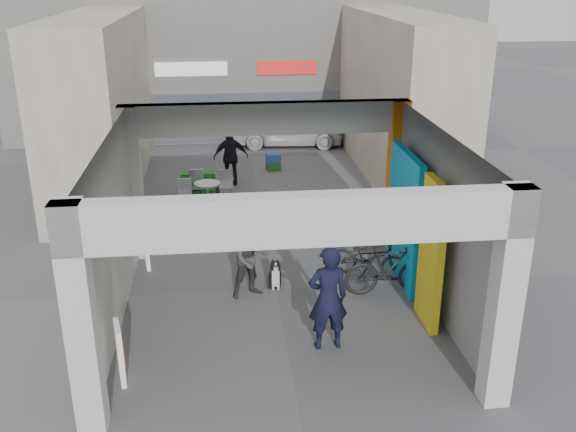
{
  "coord_description": "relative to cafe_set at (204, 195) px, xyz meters",
  "views": [
    {
      "loc": [
        -1.0,
        -11.83,
        6.25
      ],
      "look_at": [
        0.36,
        1.0,
        1.23
      ],
      "focal_mm": 40.0,
      "sensor_mm": 36.0,
      "label": 1
    }
  ],
  "objects": [
    {
      "name": "bollard_right",
      "position": [
        3.22,
        -2.71,
        0.14
      ],
      "size": [
        0.09,
        0.09,
        0.93
      ],
      "primitive_type": "cylinder",
      "color": "gray",
      "rests_on": "ground"
    },
    {
      "name": "crate_stack",
      "position": [
        2.22,
        3.17,
        -0.05
      ],
      "size": [
        0.49,
        0.4,
        0.56
      ],
      "rotation": [
        0.0,
        0.0,
        0.12
      ],
      "color": "#1A5B1C",
      "rests_on": "ground"
    },
    {
      "name": "bollard_left",
      "position": [
        -0.13,
        -2.61,
        0.14
      ],
      "size": [
        0.09,
        0.09,
        0.92
      ],
      "primitive_type": "cylinder",
      "color": "gray",
      "rests_on": "ground"
    },
    {
      "name": "border_collie",
      "position": [
        1.56,
        -5.09,
        -0.06
      ],
      "size": [
        0.25,
        0.48,
        0.67
      ],
      "rotation": [
        0.0,
        0.0,
        -0.17
      ],
      "color": "black",
      "rests_on": "ground"
    },
    {
      "name": "man_with_dog",
      "position": [
        2.26,
        -7.43,
        0.63
      ],
      "size": [
        0.74,
        0.52,
        1.92
      ],
      "primitive_type": "imported",
      "rotation": [
        0.0,
        0.0,
        3.23
      ],
      "color": "black",
      "rests_on": "ground"
    },
    {
      "name": "man_back_turned",
      "position": [
        1.05,
        -5.39,
        0.5
      ],
      "size": [
        0.96,
        0.86,
        1.65
      ],
      "primitive_type": "imported",
      "rotation": [
        0.0,
        0.0,
        0.34
      ],
      "color": "#39393B",
      "rests_on": "ground"
    },
    {
      "name": "advert_board_near",
      "position": [
        -1.19,
        -8.03,
        0.18
      ],
      "size": [
        0.21,
        0.55,
        1.0
      ],
      "rotation": [
        0.0,
        0.0,
        0.23
      ],
      "color": "white",
      "rests_on": "ground"
    },
    {
      "name": "white_van",
      "position": [
        2.97,
        6.31,
        0.4
      ],
      "size": [
        4.41,
        2.07,
        1.46
      ],
      "primitive_type": "imported",
      "rotation": [
        0.0,
        0.0,
        1.49
      ],
      "color": "silver",
      "rests_on": "ground"
    },
    {
      "name": "advert_board_far",
      "position": [
        -1.19,
        -3.79,
        0.18
      ],
      "size": [
        0.18,
        0.56,
        1.0
      ],
      "rotation": [
        0.0,
        0.0,
        0.18
      ],
      "color": "white",
      "rests_on": "ground"
    },
    {
      "name": "cafe_set",
      "position": [
        0.0,
        0.0,
        0.0
      ],
      "size": [
        1.52,
        1.23,
        0.92
      ],
      "rotation": [
        0.0,
        0.0,
        -0.19
      ],
      "color": "#A4A4A9",
      "rests_on": "ground"
    },
    {
      "name": "plaza_bldg_left",
      "position": [
        -2.94,
        2.31,
        2.17
      ],
      "size": [
        2.0,
        9.0,
        5.0
      ],
      "primitive_type": "cube",
      "color": "beige",
      "rests_on": "ground"
    },
    {
      "name": "arcade_canopy",
      "position": [
        2.1,
        -6.01,
        1.98
      ],
      "size": [
        6.4,
        6.45,
        6.4
      ],
      "color": "beige",
      "rests_on": "ground"
    },
    {
      "name": "man_crates",
      "position": [
        0.82,
        1.78,
        0.57
      ],
      "size": [
        1.06,
        0.48,
        1.78
      ],
      "primitive_type": "imported",
      "rotation": [
        0.0,
        0.0,
        3.18
      ],
      "color": "black",
      "rests_on": "ground"
    },
    {
      "name": "man_elderly",
      "position": [
        3.68,
        -3.03,
        0.41
      ],
      "size": [
        0.73,
        0.49,
        1.47
      ],
      "primitive_type": "imported",
      "rotation": [
        0.0,
        0.0,
        0.03
      ],
      "color": "#6188BC",
      "rests_on": "ground"
    },
    {
      "name": "bicycle_front",
      "position": [
        3.61,
        -4.78,
        0.11
      ],
      "size": [
        1.76,
        1.21,
        0.87
      ],
      "primitive_type": "imported",
      "rotation": [
        0.0,
        0.0,
        1.15
      ],
      "color": "black",
      "rests_on": "ground"
    },
    {
      "name": "far_building",
      "position": [
        1.56,
        8.81,
        3.67
      ],
      "size": [
        18.0,
        4.08,
        8.0
      ],
      "color": "silver",
      "rests_on": "ground"
    },
    {
      "name": "ground",
      "position": [
        1.56,
        -5.19,
        -0.33
      ],
      "size": [
        90.0,
        90.0,
        0.0
      ],
      "primitive_type": "plane",
      "color": "#56575B",
      "rests_on": "ground"
    },
    {
      "name": "produce_stand",
      "position": [
        -0.15,
        0.53,
        -0.02
      ],
      "size": [
        1.17,
        0.63,
        0.77
      ],
      "rotation": [
        0.0,
        0.0,
        0.21
      ],
      "color": "black",
      "rests_on": "ground"
    },
    {
      "name": "bicycle_rear",
      "position": [
        3.82,
        -5.59,
        0.23
      ],
      "size": [
        1.85,
        0.59,
        1.1
      ],
      "primitive_type": "imported",
      "rotation": [
        0.0,
        0.0,
        1.61
      ],
      "color": "black",
      "rests_on": "ground"
    },
    {
      "name": "plaza_bldg_right",
      "position": [
        6.06,
        2.31,
        2.17
      ],
      "size": [
        2.0,
        9.0,
        5.0
      ],
      "primitive_type": "cube",
      "color": "beige",
      "rests_on": "ground"
    },
    {
      "name": "bollard_center",
      "position": [
        1.49,
        -2.82,
        0.08
      ],
      "size": [
        0.09,
        0.09,
        0.82
      ],
      "primitive_type": "cylinder",
      "color": "gray",
      "rests_on": "ground"
    }
  ]
}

